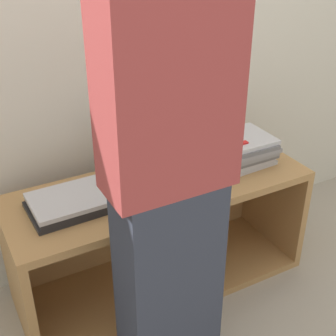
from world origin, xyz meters
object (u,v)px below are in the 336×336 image
at_px(laptop_open, 155,170).
at_px(person, 167,171).
at_px(laptop_stack_left, 75,201).
at_px(laptop_stack_right, 233,152).

distance_m(laptop_open, person, 0.66).
height_order(laptop_stack_left, person, person).
relative_size(laptop_stack_left, person, 0.21).
relative_size(laptop_open, person, 0.20).
distance_m(laptop_open, laptop_stack_left, 0.39).
xyz_separation_m(laptop_stack_left, laptop_stack_right, (0.78, -0.00, 0.04)).
bearing_deg(laptop_stack_right, laptop_stack_left, 179.73).
relative_size(laptop_open, laptop_stack_left, 0.96).
relative_size(laptop_open, laptop_stack_right, 0.93).
distance_m(laptop_open, laptop_stack_right, 0.40).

